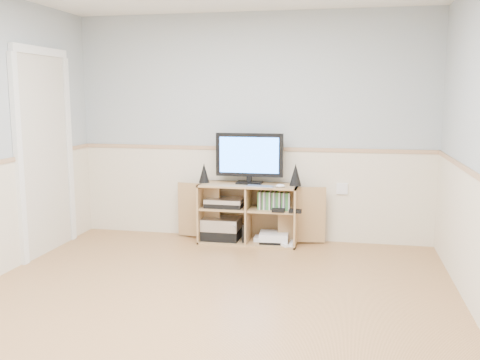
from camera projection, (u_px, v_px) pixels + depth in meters
name	position (u px, v px, depth m)	size (l,w,h in m)	color
room	(193.00, 149.00, 3.89)	(4.04, 4.54, 2.54)	tan
media_cabinet	(249.00, 212.00, 5.90)	(1.67, 0.40, 0.65)	#AB8055
monitor	(249.00, 156.00, 5.80)	(0.74, 0.18, 0.55)	black
speaker_left	(204.00, 173.00, 5.90)	(0.12, 0.12, 0.22)	black
speaker_right	(295.00, 175.00, 5.70)	(0.13, 0.13, 0.24)	black
keyboard	(260.00, 186.00, 5.64)	(0.29, 0.12, 0.01)	#BDBCC1
mouse	(280.00, 186.00, 5.59)	(0.10, 0.06, 0.04)	white
av_components	(223.00, 222.00, 5.93)	(0.50, 0.30, 0.47)	black
game_consoles	(273.00, 238.00, 5.83)	(0.45, 0.30, 0.11)	white
game_cases	(274.00, 201.00, 5.75)	(0.34, 0.14, 0.19)	#3F8C3F
wall_outlet	(342.00, 189.00, 5.82)	(0.12, 0.03, 0.12)	white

